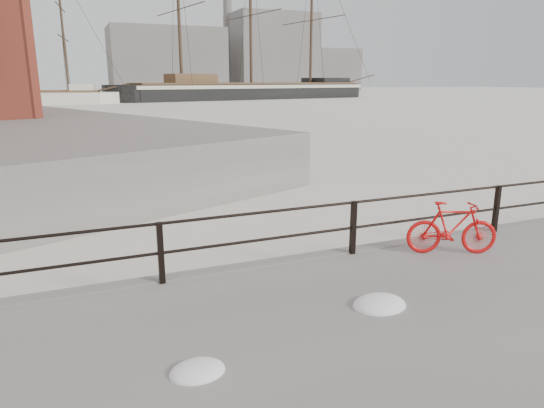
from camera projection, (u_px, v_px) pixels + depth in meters
name	position (u px, v px, depth m)	size (l,w,h in m)	color
ground	(486.00, 245.00, 10.52)	(400.00, 400.00, 0.00)	white
guardrail	(496.00, 209.00, 10.18)	(28.00, 0.10, 1.00)	black
bicycle	(452.00, 228.00, 8.88)	(1.64, 0.25, 0.99)	red
barque_black	(251.00, 99.00, 91.99)	(61.53, 20.14, 34.71)	black
schooner_mid	(20.00, 104.00, 71.91)	(30.92, 13.08, 22.06)	silver
industrial_west	(167.00, 61.00, 140.95)	(32.00, 18.00, 18.00)	gray
industrial_mid	(271.00, 53.00, 157.70)	(26.00, 20.00, 24.00)	gray
industrial_east	(326.00, 70.00, 171.97)	(20.00, 16.00, 14.00)	gray
smokestack	(228.00, 20.00, 154.85)	(2.80, 2.80, 44.00)	gray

